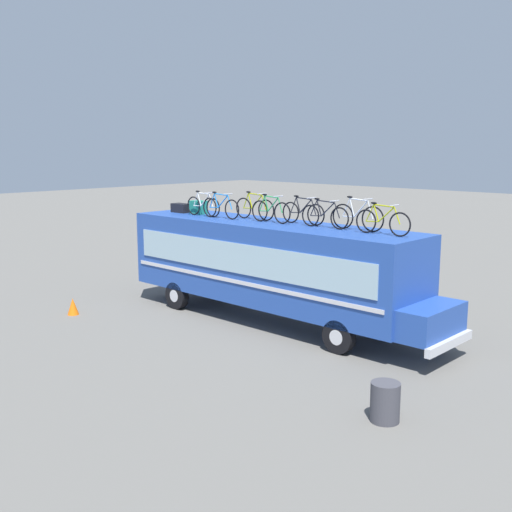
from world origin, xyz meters
TOP-DOWN VIEW (x-y plane):
  - ground_plane at (0.00, 0.00)m, footprint 120.00×120.00m
  - bus at (0.15, 0.00)m, footprint 11.74×2.51m
  - luggage_bag_1 at (-4.31, 0.03)m, footprint 0.74×0.40m
  - luggage_bag_2 at (-3.48, 0.13)m, footprint 0.56×0.39m
  - rooftop_bicycle_1 at (-2.82, -0.23)m, footprint 1.66×0.44m
  - rooftop_bicycle_2 at (-1.91, -0.26)m, footprint 1.74×0.44m
  - rooftop_bicycle_3 at (-0.83, 0.26)m, footprint 1.72×0.44m
  - rooftop_bicycle_4 at (0.12, -0.00)m, footprint 1.64×0.44m
  - rooftop_bicycle_5 at (1.12, 0.37)m, footprint 1.67×0.44m
  - rooftop_bicycle_6 at (2.13, 0.14)m, footprint 1.73×0.44m
  - rooftop_bicycle_7 at (3.16, 0.34)m, footprint 1.76×0.44m
  - rooftop_bicycle_8 at (4.17, 0.06)m, footprint 1.73×0.44m
  - trash_bin at (6.87, -3.93)m, footprint 0.62×0.62m
  - traffic_cone at (-5.25, -4.00)m, footprint 0.38×0.38m

SIDE VIEW (x-z plane):
  - ground_plane at x=0.00m, z-range 0.00..0.00m
  - traffic_cone at x=-5.25m, z-range 0.00..0.56m
  - trash_bin at x=6.87m, z-range 0.00..0.83m
  - bus at x=0.15m, z-range 0.30..3.53m
  - luggage_bag_1 at x=-4.31m, z-range 3.23..3.55m
  - luggage_bag_2 at x=-3.48m, z-range 3.23..3.70m
  - rooftop_bicycle_1 at x=-2.82m, z-range 3.16..4.03m
  - rooftop_bicycle_6 at x=2.13m, z-range 3.16..4.03m
  - rooftop_bicycle_8 at x=4.17m, z-range 3.16..4.04m
  - rooftop_bicycle_2 at x=-1.91m, z-range 3.16..4.04m
  - rooftop_bicycle_5 at x=1.12m, z-range 3.15..4.04m
  - rooftop_bicycle_4 at x=0.12m, z-range 3.15..4.06m
  - rooftop_bicycle_3 at x=-0.83m, z-range 3.15..4.07m
  - rooftop_bicycle_7 at x=3.16m, z-range 3.14..4.12m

